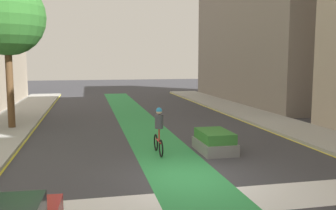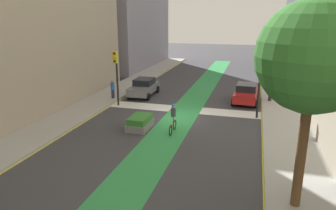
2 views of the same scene
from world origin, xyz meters
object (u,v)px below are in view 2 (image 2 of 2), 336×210
at_px(cyclist_in_lane, 173,118).
at_px(car_grey_right_near, 144,87).
at_px(car_red_left_near, 246,93).
at_px(pedestrian_sidewalk_left_a, 270,91).
at_px(pedestrian_sidewalk_right_a, 113,89).
at_px(street_tree_near, 314,58).
at_px(median_planter, 140,123).
at_px(traffic_signal_near_left, 260,76).
at_px(traffic_signal_near_right, 116,68).

bearing_deg(cyclist_in_lane, car_grey_right_near, -59.30).
relative_size(car_red_left_near, pedestrian_sidewalk_left_a, 2.68).
distance_m(pedestrian_sidewalk_right_a, street_tree_near, 19.48).
height_order(cyclist_in_lane, median_planter, cyclist_in_lane).
bearing_deg(traffic_signal_near_left, median_planter, 30.11).
relative_size(car_grey_right_near, street_tree_near, 0.55).
bearing_deg(street_tree_near, traffic_signal_near_right, -42.04).
height_order(traffic_signal_near_right, pedestrian_sidewalk_right_a, traffic_signal_near_right).
distance_m(traffic_signal_near_left, pedestrian_sidewalk_left_a, 5.28).
xyz_separation_m(car_red_left_near, street_tree_near, (-2.43, 15.20, 5.03)).
height_order(traffic_signal_near_left, street_tree_near, street_tree_near).
distance_m(traffic_signal_near_right, pedestrian_sidewalk_left_a, 13.06).
distance_m(street_tree_near, median_planter, 12.38).
xyz_separation_m(cyclist_in_lane, pedestrian_sidewalk_left_a, (-6.16, -9.06, -0.01)).
xyz_separation_m(pedestrian_sidewalk_left_a, street_tree_near, (-0.45, 15.70, 4.87)).
bearing_deg(median_planter, pedestrian_sidewalk_right_a, -52.10).
xyz_separation_m(car_grey_right_near, street_tree_near, (-11.60, 15.03, 5.03)).
height_order(pedestrian_sidewalk_right_a, median_planter, pedestrian_sidewalk_right_a).
bearing_deg(pedestrian_sidewalk_right_a, street_tree_near, 136.72).
xyz_separation_m(pedestrian_sidewalk_right_a, median_planter, (-4.85, 6.22, -0.55)).
bearing_deg(pedestrian_sidewalk_right_a, pedestrian_sidewalk_left_a, -168.21).
height_order(car_grey_right_near, pedestrian_sidewalk_left_a, pedestrian_sidewalk_left_a).
bearing_deg(cyclist_in_lane, car_red_left_near, -116.04).
xyz_separation_m(traffic_signal_near_right, median_planter, (-3.67, 4.62, -2.72)).
bearing_deg(traffic_signal_near_right, car_grey_right_near, -104.46).
relative_size(pedestrian_sidewalk_right_a, pedestrian_sidewalk_left_a, 0.99).
bearing_deg(traffic_signal_near_left, pedestrian_sidewalk_left_a, -102.35).
xyz_separation_m(car_grey_right_near, car_red_left_near, (-9.17, -0.17, 0.00)).
bearing_deg(car_red_left_near, traffic_signal_near_right, 20.96).
bearing_deg(traffic_signal_near_left, street_tree_near, 97.67).
distance_m(car_grey_right_near, pedestrian_sidewalk_right_a, 3.00).
relative_size(car_red_left_near, pedestrian_sidewalk_right_a, 2.70).
bearing_deg(traffic_signal_near_right, cyclist_in_lane, 141.76).
distance_m(car_grey_right_near, car_red_left_near, 9.17).
height_order(pedestrian_sidewalk_left_a, median_planter, pedestrian_sidewalk_left_a).
height_order(car_grey_right_near, pedestrian_sidewalk_right_a, pedestrian_sidewalk_right_a).
relative_size(cyclist_in_lane, pedestrian_sidewalk_right_a, 1.17).
relative_size(pedestrian_sidewalk_left_a, street_tree_near, 0.21).
bearing_deg(pedestrian_sidewalk_left_a, cyclist_in_lane, 55.78).
bearing_deg(car_red_left_near, traffic_signal_near_left, 102.75).
height_order(pedestrian_sidewalk_right_a, pedestrian_sidewalk_left_a, pedestrian_sidewalk_left_a).
bearing_deg(pedestrian_sidewalk_left_a, traffic_signal_near_left, 77.65).
xyz_separation_m(car_red_left_near, pedestrian_sidewalk_right_a, (11.30, 2.27, 0.15)).
distance_m(car_red_left_near, street_tree_near, 16.19).
bearing_deg(car_grey_right_near, pedestrian_sidewalk_left_a, -176.57).
relative_size(car_grey_right_near, median_planter, 2.02).
height_order(traffic_signal_near_right, median_planter, traffic_signal_near_right).
xyz_separation_m(car_red_left_near, pedestrian_sidewalk_left_a, (-1.98, -0.50, 0.16)).
height_order(traffic_signal_near_right, traffic_signal_near_left, traffic_signal_near_right).
xyz_separation_m(traffic_signal_near_left, street_tree_near, (-1.48, 11.00, 2.71)).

